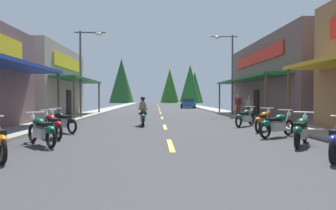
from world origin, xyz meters
The scene contains 20 objects.
ground centered at (0.00, 32.69, -0.05)m, with size 10.82×95.37×0.10m, color #38383A.
sidewalk_left centered at (-6.41, 32.69, 0.06)m, with size 2.01×95.37×0.12m, color #9E9991.
sidewalk_right centered at (6.41, 32.69, 0.06)m, with size 2.01×95.37×0.12m, color #9E9991.
centerline_dashes centered at (0.00, 35.66, 0.01)m, with size 0.16×69.05×0.01m.
storefront_left_far centered at (-10.63, 22.65, 2.70)m, with size 8.31×9.63×5.40m.
storefront_right_far centered at (11.39, 21.56, 2.96)m, with size 9.82×13.59×5.91m.
streetlamp_left centered at (-5.47, 20.18, 4.06)m, with size 2.19×0.30×6.23m.
streetlamp_right centered at (5.48, 22.79, 4.27)m, with size 2.19×0.30×6.61m.
motorcycle_parked_right_1 centered at (4.06, 8.27, 0.49)m, with size 1.33×1.80×1.04m.
motorcycle_parked_right_2 centered at (4.12, 10.19, 0.49)m, with size 1.85×1.26×1.04m.
motorcycle_parked_right_3 centered at (4.33, 12.12, 0.49)m, with size 1.39×1.75×1.04m.
motorcycle_parked_right_4 centered at (4.19, 14.28, 0.49)m, with size 1.53×1.64×1.04m.
motorcycle_parked_left_2 centered at (-4.03, 8.63, 0.49)m, with size 1.50×1.66×1.04m.
motorcycle_parked_left_3 centered at (-4.30, 10.34, 0.49)m, with size 1.33×1.80×1.04m.
motorcycle_parked_left_4 centered at (-4.48, 12.00, 0.49)m, with size 1.71×1.45×1.04m.
rider_cruising_lead centered at (-1.15, 14.84, 0.66)m, with size 0.60×2.14×1.57m.
pedestrian_by_shop centered at (5.91, 21.38, 1.01)m, with size 0.57×0.28×1.74m.
pedestrian_browsing centered at (6.41, 20.28, 0.95)m, with size 0.44×0.44×1.64m.
parked_car_curbside centered at (4.21, 40.93, 0.69)m, with size 2.28×4.41×1.40m.
treeline_backdrop centered at (0.52, 80.52, 5.48)m, with size 26.82×11.34×12.45m.
Camera 1 is at (-0.47, -0.42, 1.50)m, focal length 30.58 mm.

